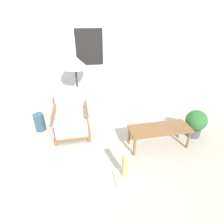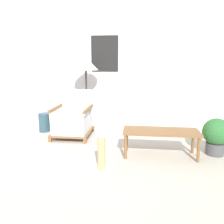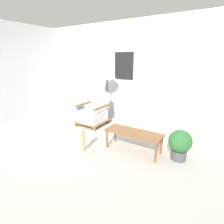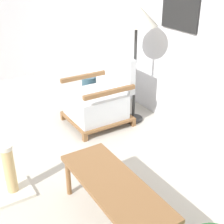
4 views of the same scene
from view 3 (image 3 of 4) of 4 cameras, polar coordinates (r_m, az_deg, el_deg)
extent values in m
plane|color=#B7B2A8|center=(3.50, -13.70, -13.38)|extent=(14.00, 14.00, 0.00)
cube|color=silver|center=(4.93, 5.22, 12.45)|extent=(8.00, 0.06, 2.70)
cube|color=black|center=(4.93, 3.90, 14.80)|extent=(0.56, 0.02, 0.72)
cube|color=silver|center=(5.67, -31.63, 10.64)|extent=(0.06, 8.00, 2.70)
cube|color=brown|center=(4.81, -11.62, -4.02)|extent=(0.05, 0.05, 0.08)
cube|color=brown|center=(4.42, -5.68, -5.65)|extent=(0.05, 0.05, 0.08)
cube|color=brown|center=(5.29, -6.52, -1.80)|extent=(0.05, 0.05, 0.08)
cube|color=brown|center=(4.94, -0.81, -3.06)|extent=(0.05, 0.05, 0.08)
cube|color=brown|center=(4.84, -6.16, -2.94)|extent=(0.68, 0.74, 0.03)
cube|color=silver|center=(4.77, -6.37, -1.10)|extent=(0.60, 0.64, 0.31)
cube|color=silver|center=(4.93, -4.00, 4.08)|extent=(0.60, 0.08, 0.44)
cube|color=brown|center=(4.90, -9.16, 2.62)|extent=(0.05, 0.68, 0.05)
cube|color=brown|center=(4.52, -3.26, 1.61)|extent=(0.05, 0.68, 0.05)
cylinder|color=#2D2D2D|center=(5.10, -1.52, -2.75)|extent=(0.25, 0.25, 0.03)
cylinder|color=#2D2D2D|center=(4.93, -1.58, 3.96)|extent=(0.04, 0.04, 1.20)
cone|color=silver|center=(4.81, -1.65, 12.38)|extent=(0.50, 0.50, 0.25)
cube|color=brown|center=(3.40, 7.01, -6.73)|extent=(1.09, 0.40, 0.04)
cylinder|color=brown|center=(3.58, -1.67, -8.82)|extent=(0.04, 0.04, 0.36)
cylinder|color=brown|center=(3.19, 14.03, -12.82)|extent=(0.04, 0.04, 0.36)
cylinder|color=brown|center=(3.83, 1.04, -7.03)|extent=(0.04, 0.04, 0.36)
cylinder|color=brown|center=(3.47, 15.77, -10.43)|extent=(0.04, 0.04, 0.36)
cylinder|color=#2D4C5B|center=(5.40, -10.20, 0.05)|extent=(0.21, 0.21, 0.37)
cylinder|color=#4C4C51|center=(3.44, 20.90, -12.82)|extent=(0.27, 0.27, 0.19)
sphere|color=#2D6B33|center=(3.33, 21.38, -8.86)|extent=(0.40, 0.40, 0.40)
cube|color=beige|center=(3.51, -9.54, -12.70)|extent=(0.32, 0.32, 0.03)
cylinder|color=tan|center=(3.40, -9.73, -9.29)|extent=(0.10, 0.10, 0.44)
cylinder|color=beige|center=(3.30, -9.94, -5.58)|extent=(0.11, 0.11, 0.04)
camera|label=1|loc=(2.69, -50.58, 20.19)|focal=28.00mm
camera|label=2|loc=(1.72, -64.94, -6.37)|focal=35.00mm
camera|label=4|loc=(1.86, 43.18, 18.37)|focal=50.00mm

